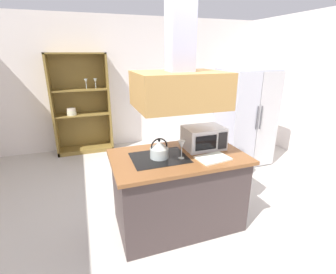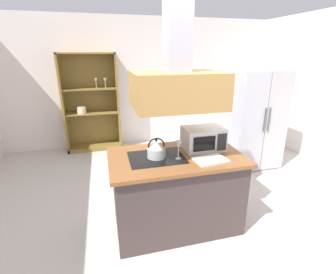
{
  "view_description": "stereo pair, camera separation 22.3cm",
  "coord_description": "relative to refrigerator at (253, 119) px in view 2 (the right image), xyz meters",
  "views": [
    {
      "loc": [
        -1.1,
        -2.44,
        1.99
      ],
      "look_at": [
        -0.15,
        0.27,
        1.0
      ],
      "focal_mm": 26.35,
      "sensor_mm": 36.0,
      "label": 1
    },
    {
      "loc": [
        -0.89,
        -2.51,
        1.99
      ],
      "look_at": [
        -0.15,
        0.27,
        1.0
      ],
      "focal_mm": 26.35,
      "sensor_mm": 36.0,
      "label": 2
    }
  ],
  "objects": [
    {
      "name": "dish_cabinet",
      "position": [
        -2.81,
        1.55,
        0.02
      ],
      "size": [
        1.11,
        0.4,
        1.99
      ],
      "color": "olive",
      "rests_on": "ground"
    },
    {
      "name": "cutting_board",
      "position": [
        -1.52,
        -1.55,
        0.05
      ],
      "size": [
        0.37,
        0.28,
        0.02
      ],
      "primitive_type": "cube",
      "rotation": [
        0.0,
        0.0,
        0.13
      ],
      "color": "white",
      "rests_on": "kitchen_island"
    },
    {
      "name": "wall_back",
      "position": [
        -1.68,
        1.76,
        0.49
      ],
      "size": [
        6.0,
        0.12,
        2.7
      ],
      "primitive_type": "cube",
      "color": "silver",
      "rests_on": "ground"
    },
    {
      "name": "microwave",
      "position": [
        -1.47,
        -1.21,
        0.17
      ],
      "size": [
        0.46,
        0.35,
        0.26
      ],
      "color": "silver",
      "rests_on": "kitchen_island"
    },
    {
      "name": "ground_plane",
      "position": [
        -1.68,
        -1.24,
        -0.86
      ],
      "size": [
        7.8,
        7.8,
        0.0
      ],
      "primitive_type": "plane",
      "color": "#BDB6AD"
    },
    {
      "name": "range_hood",
      "position": [
        -1.83,
        -1.32,
        0.88
      ],
      "size": [
        0.9,
        0.7,
        1.25
      ],
      "color": "#B68746"
    },
    {
      "name": "kettle",
      "position": [
        -2.06,
        -1.32,
        0.14
      ],
      "size": [
        0.2,
        0.2,
        0.22
      ],
      "color": "#B2C1BF",
      "rests_on": "kitchen_island"
    },
    {
      "name": "kitchen_island",
      "position": [
        -1.83,
        -1.32,
        -0.41
      ],
      "size": [
        1.49,
        0.9,
        0.9
      ],
      "color": "#433635",
      "rests_on": "ground"
    },
    {
      "name": "wine_glass_on_counter",
      "position": [
        -1.84,
        -1.42,
        0.19
      ],
      "size": [
        0.08,
        0.08,
        0.21
      ],
      "color": "silver",
      "rests_on": "kitchen_island"
    },
    {
      "name": "refrigerator",
      "position": [
        0.0,
        0.0,
        0.0
      ],
      "size": [
        0.9,
        0.78,
        1.72
      ],
      "color": "#AFB1C4",
      "rests_on": "ground"
    }
  ]
}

